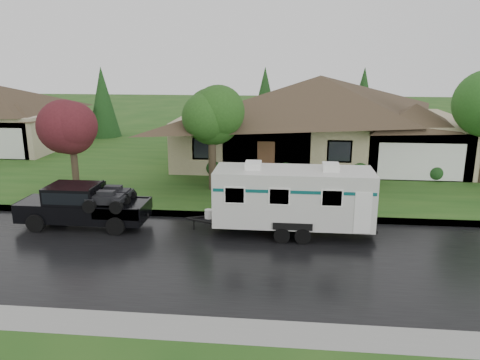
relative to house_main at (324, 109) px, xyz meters
name	(u,v)px	position (x,y,z in m)	size (l,w,h in m)	color
ground	(286,238)	(-2.29, -13.84, -3.59)	(140.00, 140.00, 0.00)	#204D18
road	(285,259)	(-2.29, -15.84, -3.59)	(140.00, 8.00, 0.01)	black
curb	(286,217)	(-2.29, -11.59, -3.52)	(140.00, 0.50, 0.15)	gray
lawn	(288,157)	(-2.29, 1.16, -3.52)	(140.00, 26.00, 0.15)	#204D18
house_main	(324,109)	(0.00, 0.00, 0.00)	(19.44, 10.80, 6.90)	#998B68
tree_left_green	(212,116)	(-6.19, -7.67, 0.41)	(3.36, 3.36, 5.56)	#382B1E
tree_red	(71,128)	(-13.38, -8.31, -0.22)	(2.81, 2.81, 4.66)	#382B1E
shrub_row	(322,169)	(-0.29, -4.54, -2.94)	(13.60, 1.00, 1.00)	#143814
pickup_truck	(81,204)	(-10.84, -13.29, -2.64)	(5.31, 2.02, 1.77)	black
travel_trailer	(293,197)	(-2.05, -13.29, -2.03)	(6.54, 2.30, 2.94)	beige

